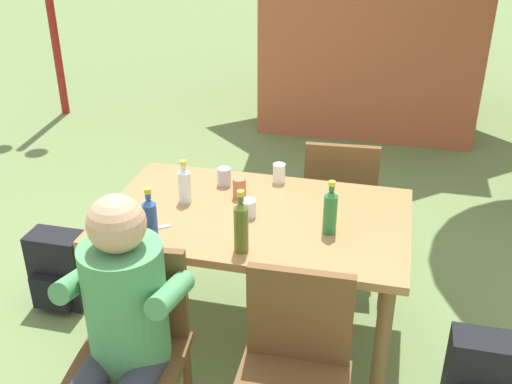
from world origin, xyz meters
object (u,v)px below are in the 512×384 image
chair_near_right (294,370)px  cup_steel (224,177)px  chair_near_left (133,342)px  cup_terracotta (239,188)px  bottle_blue (150,220)px  chair_far_right (340,196)px  dining_table (256,231)px  cup_glass (248,208)px  backpack_by_far_side (482,381)px  backpack_by_near_side (59,271)px  cup_white (279,173)px  table_knife (141,231)px  bottle_olive (241,226)px  bottle_green (330,211)px  person_in_white_shirt (119,327)px  bottle_clear (184,184)px

chair_near_right → cup_steel: size_ratio=8.99×
chair_near_left → cup_terracotta: 0.97m
chair_near_right → bottle_blue: 0.89m
chair_far_right → cup_steel: chair_far_right is taller
dining_table → cup_glass: cup_glass is taller
chair_near_left → backpack_by_far_side: chair_near_left is taller
chair_near_right → cup_glass: chair_near_right is taller
bottle_blue → chair_near_right: bearing=-27.6°
backpack_by_far_side → cup_steel: bearing=156.0°
chair_near_left → backpack_by_near_side: chair_near_left is taller
dining_table → chair_near_right: bearing=-66.1°
cup_white → table_knife: (-0.51, -0.66, -0.05)m
chair_near_left → cup_steel: bearing=84.3°
chair_far_right → cup_glass: (-0.37, -0.78, 0.28)m
bottle_olive → backpack_by_near_side: 1.36m
chair_near_right → cup_glass: bearing=116.8°
bottle_olive → cup_white: bearing=88.1°
bottle_green → bottle_olive: bottle_olive is taller
person_in_white_shirt → cup_glass: (0.30, 0.82, 0.12)m
bottle_green → backpack_by_far_side: bottle_green is taller
chair_near_right → bottle_clear: size_ratio=3.87×
person_in_white_shirt → bottle_blue: bearing=96.6°
chair_far_right → table_knife: size_ratio=4.22×
bottle_green → bottle_clear: (-0.75, 0.13, -0.02)m
chair_near_right → cup_terracotta: chair_near_right is taller
dining_table → backpack_by_far_side: size_ratio=3.36×
dining_table → person_in_white_shirt: person_in_white_shirt is taller
person_in_white_shirt → table_knife: (-0.14, 0.57, 0.08)m
chair_near_left → chair_far_right: (0.68, 1.49, 0.00)m
dining_table → bottle_green: 0.43m
bottle_blue → cup_glass: size_ratio=3.20×
bottle_clear → cup_white: bottle_clear is taller
cup_steel → table_knife: cup_steel is taller
cup_white → backpack_by_far_side: (1.07, -0.70, -0.57)m
chair_near_left → person_in_white_shirt: (0.01, -0.11, 0.17)m
chair_near_left → bottle_green: bearing=42.8°
person_in_white_shirt → bottle_clear: (-0.05, 0.90, 0.17)m
bottle_olive → cup_steel: (-0.25, 0.60, -0.08)m
table_knife → person_in_white_shirt: bearing=-75.8°
chair_near_right → backpack_by_near_side: (-1.47, 0.73, -0.27)m
bottle_clear → chair_near_left: bearing=-87.3°
backpack_by_near_side → backpack_by_far_side: backpack_by_near_side is taller
cup_glass → cup_white: (0.07, 0.40, 0.01)m
person_in_white_shirt → backpack_by_far_side: (1.44, 0.52, -0.44)m
person_in_white_shirt → bottle_green: 1.05m
cup_glass → dining_table: bearing=43.5°
table_knife → chair_near_left: bearing=-73.5°
cup_terracotta → chair_near_left: bearing=-103.7°
dining_table → bottle_clear: (-0.38, 0.04, 0.19)m
bottle_clear → backpack_by_far_side: bottle_clear is taller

